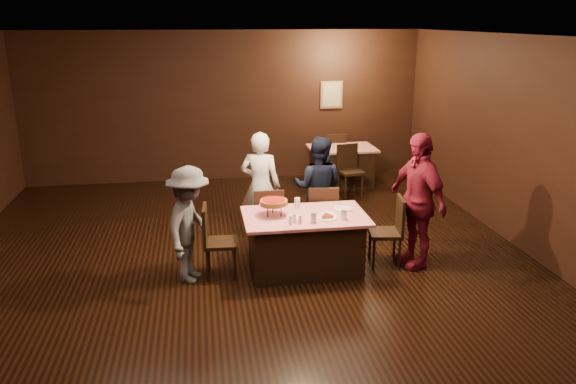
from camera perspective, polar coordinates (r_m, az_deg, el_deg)
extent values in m
plane|color=black|center=(7.16, -3.98, -9.42)|extent=(10.00, 10.00, 0.00)
cube|color=silver|center=(6.41, -4.55, 15.31)|extent=(8.00, 10.00, 0.04)
cube|color=black|center=(11.52, -6.45, 8.60)|extent=(8.00, 0.04, 3.00)
cube|color=black|center=(8.01, 25.63, 3.20)|extent=(0.04, 10.00, 3.00)
cube|color=tan|center=(11.77, 4.43, 9.82)|extent=(0.46, 0.03, 0.56)
cube|color=beige|center=(11.75, 4.46, 9.80)|extent=(0.38, 0.01, 0.48)
cube|color=red|center=(7.42, 1.71, -5.16)|extent=(1.60, 1.00, 0.77)
cube|color=#B70F0C|center=(11.26, 5.45, 2.63)|extent=(1.30, 0.90, 0.77)
cube|color=black|center=(8.02, -2.10, -2.72)|extent=(0.43, 0.43, 0.95)
cube|color=black|center=(8.15, 3.50, -2.41)|extent=(0.47, 0.47, 0.95)
cube|color=black|center=(7.27, -6.87, -4.99)|extent=(0.45, 0.45, 0.95)
cube|color=black|center=(7.65, 9.85, -3.97)|extent=(0.48, 0.48, 0.95)
cube|color=black|center=(10.59, 6.39, 2.16)|extent=(0.48, 0.48, 0.95)
cube|color=black|center=(11.81, 4.74, 3.78)|extent=(0.45, 0.45, 0.95)
imported|color=white|center=(8.34, -2.81, 0.59)|extent=(0.70, 0.57, 1.64)
imported|color=black|center=(8.44, 3.09, 0.47)|extent=(0.92, 0.83, 1.56)
imported|color=#555559|center=(7.12, -9.97, -3.29)|extent=(0.86, 1.10, 1.49)
imported|color=maroon|center=(7.60, 12.99, -0.83)|extent=(0.72, 1.15, 1.82)
cylinder|color=black|center=(7.33, -1.55, -1.58)|extent=(0.01, 0.01, 0.15)
cylinder|color=black|center=(7.18, -2.08, -2.00)|extent=(0.01, 0.01, 0.15)
cylinder|color=black|center=(7.20, -0.71, -1.93)|extent=(0.01, 0.01, 0.15)
cylinder|color=silver|center=(7.21, -1.45, -1.23)|extent=(0.38, 0.38, 0.01)
cylinder|color=#B27233|center=(7.20, -1.45, -1.01)|extent=(0.35, 0.35, 0.05)
cylinder|color=#A5140C|center=(7.19, -1.46, -0.79)|extent=(0.30, 0.30, 0.01)
cylinder|color=white|center=(7.16, 3.97, -2.67)|extent=(0.25, 0.25, 0.01)
cylinder|color=#B27233|center=(7.15, 3.98, -2.46)|extent=(0.18, 0.18, 0.04)
cylinder|color=#A5140C|center=(7.14, 3.98, -2.29)|extent=(0.14, 0.14, 0.01)
cylinder|color=white|center=(7.53, 5.64, -1.69)|extent=(0.25, 0.25, 0.01)
cylinder|color=silver|center=(6.99, 2.60, -2.61)|extent=(0.08, 0.08, 0.14)
cylinder|color=silver|center=(7.12, 5.68, -2.29)|extent=(0.08, 0.08, 0.14)
cylinder|color=silver|center=(7.53, 0.94, -1.12)|extent=(0.08, 0.08, 0.14)
cylinder|color=silver|center=(7.00, 0.67, -2.80)|extent=(0.04, 0.04, 0.08)
cylinder|color=silver|center=(6.99, 0.67, -2.46)|extent=(0.05, 0.05, 0.02)
cylinder|color=silver|center=(6.97, 1.23, -2.92)|extent=(0.04, 0.04, 0.08)
cylinder|color=silver|center=(6.95, 1.23, -2.57)|extent=(0.05, 0.05, 0.02)
cylinder|color=silver|center=(6.95, 0.25, -2.97)|extent=(0.04, 0.04, 0.08)
cylinder|color=silver|center=(6.93, 0.25, -2.62)|extent=(0.05, 0.05, 0.02)
cube|color=white|center=(7.34, 4.04, -2.21)|extent=(0.19, 0.19, 0.01)
cube|color=white|center=(7.21, 0.64, -2.53)|extent=(0.21, 0.21, 0.01)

